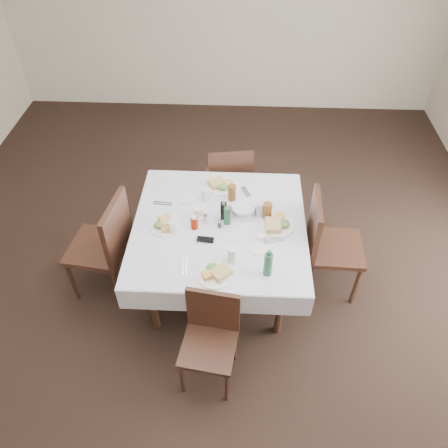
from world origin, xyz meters
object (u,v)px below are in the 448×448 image
Objects in this scene: bread_basket at (243,210)px; coffee_mug at (199,212)px; dining_table at (219,230)px; water_n at (205,195)px; water_s at (232,255)px; green_bottle at (268,264)px; chair_north at (230,179)px; water_e at (261,209)px; chair_west at (107,242)px; chair_east at (325,240)px; oil_cruet_dark at (224,210)px; water_w at (173,227)px; oil_cruet_green at (227,215)px; chair_south at (211,333)px; ketchup_bottle at (194,223)px.

coffee_mug reaches higher than bread_basket.
dining_table is 0.36m from water_n.
green_bottle is (0.27, -0.11, 0.04)m from water_s.
chair_north is 6.52× the size of water_s.
bread_basket is at bearing 172.17° from water_e.
green_bottle is (1.36, -0.42, 0.28)m from chair_west.
chair_east is 0.93m from oil_cruet_dark.
water_w is at bearing -132.72° from coffee_mug.
water_n is at bearing 122.88° from green_bottle.
oil_cruet_dark is (-0.09, 0.49, 0.02)m from water_s.
water_e is at bearing 21.66° from oil_cruet_green.
chair_east is at bearing 43.91° from chair_south.
oil_cruet_dark reaches higher than water_e.
chair_east is at bearing 45.80° from green_bottle.
ketchup_bottle reaches higher than chair_south.
green_bottle is (0.60, -0.47, 0.05)m from ketchup_bottle.
water_e is 1.15× the size of water_w.
ketchup_bottle is at bearing -99.04° from coffee_mug.
chair_east is 7.24× the size of water_e.
ketchup_bottle is (-0.21, -0.05, 0.13)m from dining_table.
water_n is 0.49× the size of green_bottle.
water_n is at bearing 79.40° from coffee_mug.
chair_south is at bearing -109.83° from water_e.
chair_east reaches higher than green_bottle.
oil_cruet_dark is at bearing 28.86° from ketchup_bottle.
chair_west is 0.80m from ketchup_bottle.
water_n is 0.38m from bread_basket.
water_e is 0.61× the size of bread_basket.
water_n is 0.76m from water_s.
chair_south is (-0.02, -0.88, -0.21)m from dining_table.
water_n is at bearing 114.79° from dining_table.
chair_north is at bearing 44.90° from chair_west.
water_n is 0.37m from ketchup_bottle.
bread_basket is 1.76× the size of ketchup_bottle.
water_w is 0.45m from oil_cruet_dark.
chair_north is 7.14× the size of ketchup_bottle.
water_n is at bearing 110.45° from water_s.
dining_table is at bearing 14.17° from ketchup_bottle.
chair_east reaches higher than oil_cruet_dark.
green_bottle is at bearing -17.33° from chair_west.
oil_cruet_green is (0.03, -0.06, 0.00)m from oil_cruet_dark.
chair_east is at bearing -3.07° from oil_cruet_dark.
coffee_mug is (-0.18, 0.10, 0.11)m from dining_table.
dining_table is 6.41× the size of bread_basket.
oil_cruet_dark is 0.07m from oil_cruet_green.
bread_basket is at bearing 82.32° from water_s.
green_bottle is at bearing -134.20° from chair_east.
water_n and water_w have the same top height.
bread_basket is 1.08× the size of oil_cruet_dark.
coffee_mug is at bearing 47.28° from water_w.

